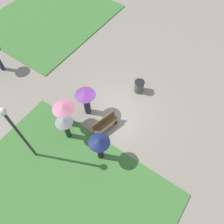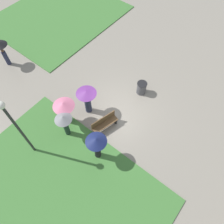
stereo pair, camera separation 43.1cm
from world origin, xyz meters
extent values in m
plane|color=gray|center=(0.00, 0.00, 0.00)|extent=(90.00, 90.00, 0.00)
cube|color=#427A38|center=(-6.60, -0.69, 0.03)|extent=(9.17, 9.79, 0.06)
cube|color=#427A38|center=(4.42, 9.66, 0.03)|extent=(9.78, 8.43, 0.06)
cube|color=brown|center=(-1.35, -0.12, 0.42)|extent=(1.60, 0.80, 0.05)
cube|color=brown|center=(-1.30, 0.05, 0.68)|extent=(1.51, 0.45, 0.45)
cube|color=#232326|center=(-2.00, 0.05, 0.20)|extent=(0.17, 0.39, 0.40)
cube|color=#232326|center=(-0.70, -0.30, 0.20)|extent=(0.17, 0.39, 0.40)
cylinder|color=#2D2D30|center=(-4.76, 1.98, 2.05)|extent=(0.12, 0.12, 4.10)
sphere|color=white|center=(-4.76, 1.98, 4.26)|extent=(0.32, 0.32, 0.32)
cylinder|color=#4C4C51|center=(2.04, -0.25, 0.40)|extent=(0.57, 0.57, 0.81)
cylinder|color=black|center=(2.04, -0.25, 0.82)|extent=(0.62, 0.62, 0.03)
cylinder|color=#282D47|center=(-1.03, 1.41, 0.54)|extent=(0.54, 0.54, 1.09)
sphere|color=tan|center=(-1.03, 1.41, 1.19)|extent=(0.21, 0.21, 0.21)
cylinder|color=#4C4C4F|center=(-1.03, 1.41, 1.47)|extent=(0.02, 0.02, 0.35)
cone|color=#703389|center=(-1.03, 1.41, 1.74)|extent=(1.13, 1.13, 0.19)
cylinder|color=black|center=(-2.86, -0.88, 0.60)|extent=(0.38, 0.38, 1.19)
sphere|color=tan|center=(-2.86, -0.88, 1.29)|extent=(0.20, 0.20, 0.20)
cylinder|color=#4C4C4F|center=(-2.86, -0.88, 1.56)|extent=(0.02, 0.02, 0.35)
cone|color=navy|center=(-2.86, -0.88, 1.87)|extent=(1.03, 1.03, 0.27)
cylinder|color=#1E3328|center=(-2.91, 1.27, 0.50)|extent=(0.34, 0.34, 1.00)
sphere|color=tan|center=(-2.91, 1.27, 1.10)|extent=(0.19, 0.19, 0.19)
cylinder|color=#4C4C4F|center=(-2.91, 1.27, 1.37)|extent=(0.02, 0.02, 0.35)
cone|color=gray|center=(-2.91, 1.27, 1.67)|extent=(0.90, 0.90, 0.26)
cylinder|color=slate|center=(-2.32, 1.85, 0.50)|extent=(0.50, 0.50, 0.99)
sphere|color=#997051|center=(-2.32, 1.85, 1.09)|extent=(0.20, 0.20, 0.20)
cylinder|color=#4C4C4F|center=(-2.32, 1.85, 1.36)|extent=(0.02, 0.02, 0.35)
cone|color=pink|center=(-2.32, 1.85, 1.67)|extent=(1.17, 1.17, 0.28)
cylinder|color=#282D47|center=(-1.61, 8.32, 0.54)|extent=(0.29, 0.29, 1.08)
sphere|color=brown|center=(-1.61, 8.32, 1.17)|extent=(0.19, 0.19, 0.19)
cylinder|color=#4C4C4F|center=(-1.61, 8.32, 1.45)|extent=(0.02, 0.02, 0.35)
camera|label=1|loc=(-6.00, -3.77, 10.98)|focal=35.00mm
camera|label=2|loc=(-5.75, -4.12, 10.98)|focal=35.00mm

